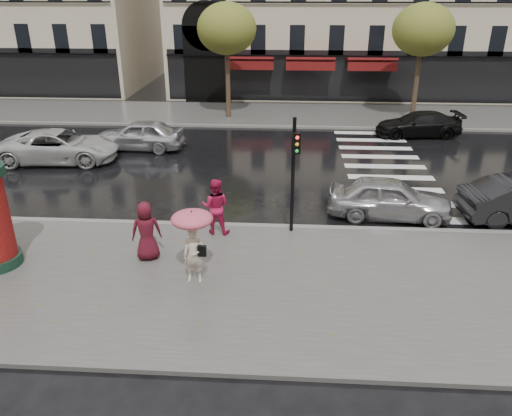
# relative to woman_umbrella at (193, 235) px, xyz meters

# --- Properties ---
(ground) EXTENTS (160.00, 160.00, 0.00)m
(ground) POSITION_rel_woman_umbrella_xyz_m (0.82, 0.50, -1.50)
(ground) COLOR black
(ground) RESTS_ON ground
(near_sidewalk) EXTENTS (90.00, 7.00, 0.12)m
(near_sidewalk) POSITION_rel_woman_umbrella_xyz_m (0.82, 0.00, -1.44)
(near_sidewalk) COLOR #474744
(near_sidewalk) RESTS_ON ground
(far_sidewalk) EXTENTS (90.00, 6.00, 0.12)m
(far_sidewalk) POSITION_rel_woman_umbrella_xyz_m (0.82, 19.50, -1.44)
(far_sidewalk) COLOR #474744
(far_sidewalk) RESTS_ON ground
(near_kerb) EXTENTS (90.00, 0.25, 0.14)m
(near_kerb) POSITION_rel_woman_umbrella_xyz_m (0.82, 3.50, -1.43)
(near_kerb) COLOR slate
(near_kerb) RESTS_ON ground
(far_kerb) EXTENTS (90.00, 0.25, 0.14)m
(far_kerb) POSITION_rel_woman_umbrella_xyz_m (0.82, 16.50, -1.43)
(far_kerb) COLOR slate
(far_kerb) RESTS_ON ground
(zebra_crossing) EXTENTS (3.60, 11.75, 0.01)m
(zebra_crossing) POSITION_rel_woman_umbrella_xyz_m (6.82, 10.10, -1.50)
(zebra_crossing) COLOR silver
(zebra_crossing) RESTS_ON ground
(tree_far_left) EXTENTS (3.40, 3.40, 6.64)m
(tree_far_left) POSITION_rel_woman_umbrella_xyz_m (-1.18, 18.50, 3.67)
(tree_far_left) COLOR #38281C
(tree_far_left) RESTS_ON ground
(tree_far_right) EXTENTS (3.40, 3.40, 6.64)m
(tree_far_right) POSITION_rel_woman_umbrella_xyz_m (9.82, 18.50, 3.67)
(tree_far_right) COLOR #38281C
(tree_far_right) RESTS_ON ground
(woman_umbrella) EXTENTS (1.09, 1.09, 2.09)m
(woman_umbrella) POSITION_rel_woman_umbrella_xyz_m (0.00, 0.00, 0.00)
(woman_umbrella) COLOR beige
(woman_umbrella) RESTS_ON near_sidewalk
(woman_red) EXTENTS (0.93, 0.75, 1.83)m
(woman_red) POSITION_rel_woman_umbrella_xyz_m (0.18, 2.90, -0.47)
(woman_red) COLOR #B51645
(woman_red) RESTS_ON near_sidewalk
(man_burgundy) EXTENTS (0.99, 0.80, 1.76)m
(man_burgundy) POSITION_rel_woman_umbrella_xyz_m (-1.57, 1.11, -0.50)
(man_burgundy) COLOR #4F0F1C
(man_burgundy) RESTS_ON near_sidewalk
(traffic_light) EXTENTS (0.27, 0.37, 3.73)m
(traffic_light) POSITION_rel_woman_umbrella_xyz_m (2.61, 3.12, 0.88)
(traffic_light) COLOR black
(traffic_light) RESTS_ON near_sidewalk
(car_silver) EXTENTS (4.34, 2.08, 1.43)m
(car_silver) POSITION_rel_woman_umbrella_xyz_m (5.97, 4.70, -0.78)
(car_silver) COLOR #AEAEB3
(car_silver) RESTS_ON ground
(car_white) EXTENTS (5.41, 2.78, 1.46)m
(car_white) POSITION_rel_woman_umbrella_xyz_m (-7.96, 9.88, -0.77)
(car_white) COLOR #B9B9B9
(car_white) RESTS_ON ground
(car_black) EXTENTS (4.62, 2.21, 1.30)m
(car_black) POSITION_rel_woman_umbrella_xyz_m (9.40, 15.28, -0.85)
(car_black) COLOR black
(car_black) RESTS_ON ground
(car_far_silver) EXTENTS (4.41, 1.95, 1.48)m
(car_far_silver) POSITION_rel_woman_umbrella_xyz_m (-4.84, 11.98, -0.76)
(car_far_silver) COLOR silver
(car_far_silver) RESTS_ON ground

